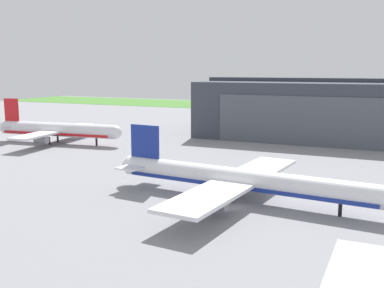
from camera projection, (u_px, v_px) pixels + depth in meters
The scene contains 5 objects.
ground_plane at pixel (235, 207), 70.40m from camera, with size 440.00×440.00×0.00m, color gray.
grass_field_strip at pixel (352, 110), 237.93m from camera, with size 440.00×56.00×0.08m, color #488131.
maintenance_hangar at pixel (335, 110), 139.63m from camera, with size 80.62×38.63×18.46m.
airliner_far_right at pixel (58, 130), 129.69m from camera, with size 39.84×34.07×12.63m.
airliner_near_right at pixel (241, 180), 73.25m from camera, with size 48.37×40.68×11.29m.
Camera 1 is at (22.09, -64.47, 21.28)m, focal length 42.43 mm.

